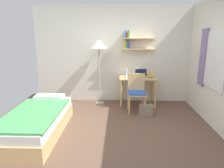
{
  "coord_description": "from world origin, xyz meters",
  "views": [
    {
      "loc": [
        0.08,
        -3.56,
        1.86
      ],
      "look_at": [
        -0.05,
        0.51,
        0.85
      ],
      "focal_mm": 32.42,
      "sensor_mm": 36.0,
      "label": 1
    }
  ],
  "objects": [
    {
      "name": "desk_chair",
      "position": [
        0.52,
        1.19,
        0.51
      ],
      "size": [
        0.45,
        0.42,
        0.92
      ],
      "color": "tan",
      "rests_on": "ground_plane"
    },
    {
      "name": "handbag",
      "position": [
        0.73,
        0.91,
        0.14
      ],
      "size": [
        0.32,
        0.12,
        0.42
      ],
      "color": "gray",
      "rests_on": "ground_plane"
    },
    {
      "name": "standing_lamp",
      "position": [
        -0.43,
        1.72,
        1.53
      ],
      "size": [
        0.42,
        0.42,
        1.72
      ],
      "color": "#B2A893",
      "rests_on": "ground_plane"
    },
    {
      "name": "laptop",
      "position": [
        0.68,
        1.77,
        0.8
      ],
      "size": [
        0.34,
        0.22,
        0.22
      ],
      "color": "#B7BABF",
      "rests_on": "desk"
    },
    {
      "name": "book_stack",
      "position": [
        0.9,
        1.72,
        0.79
      ],
      "size": [
        0.16,
        0.24,
        0.09
      ],
      "color": "#3384C6",
      "rests_on": "desk"
    },
    {
      "name": "water_bottle",
      "position": [
        0.28,
        1.65,
        0.87
      ],
      "size": [
        0.06,
        0.06,
        0.24
      ],
      "primitive_type": "cylinder",
      "color": "silver",
      "rests_on": "desk"
    },
    {
      "name": "ground_plane",
      "position": [
        0.0,
        0.0,
        0.0
      ],
      "size": [
        5.28,
        5.28,
        0.0
      ],
      "primitive_type": "plane",
      "color": "brown"
    },
    {
      "name": "bed",
      "position": [
        -1.45,
        -0.05,
        0.24
      ],
      "size": [
        0.92,
        1.95,
        0.54
      ],
      "color": "tan",
      "rests_on": "ground_plane"
    },
    {
      "name": "wall_back",
      "position": [
        0.01,
        2.02,
        1.31
      ],
      "size": [
        4.4,
        0.27,
        2.6
      ],
      "color": "silver",
      "rests_on": "ground_plane"
    },
    {
      "name": "desk",
      "position": [
        0.6,
        1.7,
        0.6
      ],
      "size": [
        0.98,
        0.58,
        0.75
      ],
      "color": "tan",
      "rests_on": "ground_plane"
    }
  ]
}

